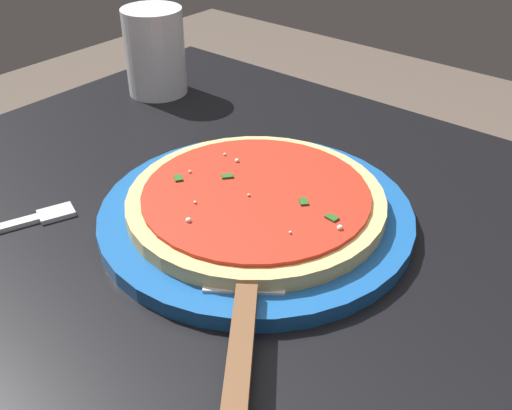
{
  "coord_description": "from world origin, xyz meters",
  "views": [
    {
      "loc": [
        0.28,
        -0.4,
        1.09
      ],
      "look_at": [
        -0.05,
        -0.01,
        0.76
      ],
      "focal_mm": 42.01,
      "sensor_mm": 36.0,
      "label": 1
    }
  ],
  "objects": [
    {
      "name": "restaurant_table",
      "position": [
        0.0,
        0.0,
        0.58
      ],
      "size": [
        0.98,
        0.68,
        0.74
      ],
      "color": "black",
      "rests_on": "ground_plane"
    },
    {
      "name": "pizza_server",
      "position": [
        0.05,
        -0.14,
        0.76
      ],
      "size": [
        0.17,
        0.2,
        0.01
      ],
      "color": "silver",
      "rests_on": "serving_plate"
    },
    {
      "name": "serving_plate",
      "position": [
        -0.05,
        -0.01,
        0.75
      ],
      "size": [
        0.32,
        0.32,
        0.02
      ],
      "primitive_type": "cylinder",
      "color": "#195199",
      "rests_on": "restaurant_table"
    },
    {
      "name": "pizza",
      "position": [
        -0.05,
        -0.01,
        0.76
      ],
      "size": [
        0.26,
        0.26,
        0.02
      ],
      "color": "#DBB26B",
      "rests_on": "serving_plate"
    },
    {
      "name": "cup_tall_drink",
      "position": [
        -0.38,
        0.16,
        0.8
      ],
      "size": [
        0.09,
        0.09,
        0.12
      ],
      "primitive_type": "cylinder",
      "color": "silver",
      "rests_on": "restaurant_table"
    }
  ]
}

